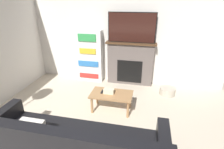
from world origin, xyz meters
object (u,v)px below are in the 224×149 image
(tv, at_px, (132,28))
(bookshelf, at_px, (90,56))
(coffee_table, at_px, (111,96))
(fireplace, at_px, (130,63))
(couch, at_px, (73,149))
(storage_basket, at_px, (167,91))

(tv, distance_m, bookshelf, 1.44)
(tv, relative_size, coffee_table, 1.38)
(coffee_table, height_order, bookshelf, bookshelf)
(fireplace, height_order, coffee_table, fireplace)
(fireplace, bearing_deg, couch, -99.07)
(tv, bearing_deg, storage_basket, -22.81)
(tv, bearing_deg, bookshelf, -179.89)
(couch, height_order, bookshelf, bookshelf)
(couch, relative_size, coffee_table, 2.92)
(coffee_table, bearing_deg, couch, -99.27)
(coffee_table, bearing_deg, storage_basket, 37.59)
(tv, xyz_separation_m, storage_basket, (1.03, -0.43, -1.49))
(fireplace, distance_m, storage_basket, 1.24)
(fireplace, relative_size, bookshelf, 0.91)
(bookshelf, bearing_deg, tv, 0.11)
(couch, xyz_separation_m, bookshelf, (-0.71, 2.85, 0.45))
(fireplace, xyz_separation_m, storage_basket, (1.03, -0.45, -0.51))
(tv, height_order, storage_basket, tv)
(couch, bearing_deg, coffee_table, 80.73)
(fireplace, bearing_deg, coffee_table, -98.87)
(fireplace, height_order, storage_basket, fireplace)
(storage_basket, bearing_deg, couch, -121.62)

